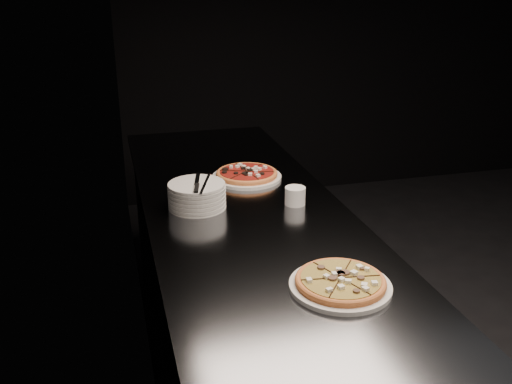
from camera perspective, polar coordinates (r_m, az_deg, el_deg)
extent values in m
cube|color=black|center=(1.88, -11.87, 10.13)|extent=(0.02, 5.00, 2.80)
cube|color=black|center=(5.07, 16.57, 16.39)|extent=(5.00, 0.02, 2.80)
cube|color=slate|center=(2.30, -0.58, -13.12)|extent=(0.70, 2.40, 0.90)
cube|color=slate|center=(2.08, -0.63, -2.56)|extent=(0.74, 2.44, 0.02)
cylinder|color=silver|center=(1.63, 8.42, -9.29)|extent=(0.29, 0.29, 0.01)
cylinder|color=#E18243|center=(1.62, 8.44, -8.92)|extent=(0.28, 0.28, 0.01)
torus|color=#E18243|center=(1.62, 8.45, -8.76)|extent=(0.29, 0.29, 0.02)
cylinder|color=gold|center=(1.61, 8.46, -8.62)|extent=(0.25, 0.25, 0.01)
cylinder|color=silver|center=(2.43, -0.92, 1.50)|extent=(0.30, 0.30, 0.01)
cylinder|color=#E18243|center=(2.43, -0.92, 1.77)|extent=(0.33, 0.33, 0.01)
torus|color=#E18243|center=(2.43, -0.93, 1.90)|extent=(0.33, 0.33, 0.02)
cylinder|color=maroon|center=(2.43, -0.93, 2.00)|extent=(0.29, 0.29, 0.01)
cylinder|color=silver|center=(2.15, -5.89, -1.33)|extent=(0.21, 0.21, 0.02)
cylinder|color=silver|center=(2.14, -5.90, -0.93)|extent=(0.21, 0.21, 0.02)
cylinder|color=silver|center=(2.13, -5.92, -0.54)|extent=(0.21, 0.21, 0.02)
cylinder|color=silver|center=(2.13, -5.94, -0.14)|extent=(0.21, 0.21, 0.02)
cylinder|color=silver|center=(2.12, -5.95, 0.26)|extent=(0.21, 0.21, 0.02)
cylinder|color=silver|center=(2.12, -5.97, 0.66)|extent=(0.21, 0.21, 0.02)
cube|color=silver|center=(2.16, -5.88, 1.31)|extent=(0.05, 0.14, 0.00)
cube|color=black|center=(2.06, -5.95, 0.41)|extent=(0.03, 0.09, 0.01)
cube|color=silver|center=(2.11, -5.08, 0.89)|extent=(0.12, 0.19, 0.00)
cylinder|color=silver|center=(2.16, 3.93, -0.39)|extent=(0.08, 0.08, 0.07)
cylinder|color=black|center=(2.15, 3.95, 0.26)|extent=(0.06, 0.06, 0.01)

